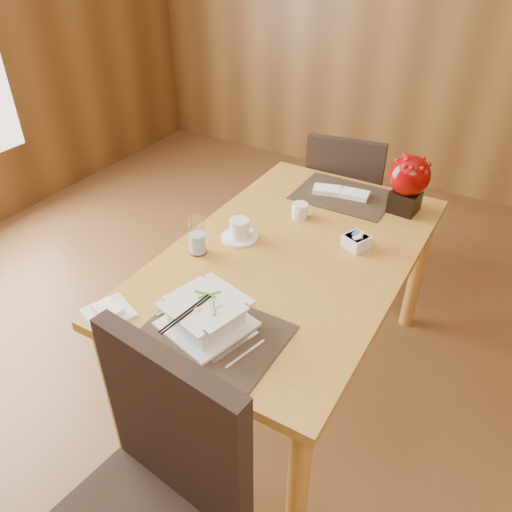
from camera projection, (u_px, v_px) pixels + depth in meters
The scene contains 14 objects.
ground at pixel (217, 476), 2.02m from camera, with size 6.00×6.00×0.00m, color brown.
dining_table at pixel (291, 271), 2.07m from camera, with size 0.90×1.50×0.75m.
placemat_near at pixel (215, 333), 1.63m from camera, with size 0.45×0.33×0.01m, color black.
placemat_far at pixel (344, 195), 2.41m from camera, with size 0.45×0.33×0.01m, color black.
soup_setting at pixel (206, 315), 1.63m from camera, with size 0.32×0.32×0.10m.
coffee_cup at pixel (239, 231), 2.08m from camera, with size 0.16×0.16×0.09m.
water_glass at pixel (197, 236), 1.97m from camera, with size 0.07×0.07×0.16m, color white.
creamer_jug at pixel (300, 210), 2.23m from camera, with size 0.09×0.09×0.07m, color silver, non-canonical shape.
sugar_caddy at pixel (356, 241), 2.03m from camera, with size 0.09×0.09×0.05m, color silver.
berry_decor at pixel (409, 181), 2.20m from camera, with size 0.18×0.18×0.27m.
napkins_far at pixel (343, 192), 2.40m from camera, with size 0.27×0.10×0.02m, color white, non-canonical shape.
bread_plate at pixel (108, 313), 1.71m from camera, with size 0.15×0.15×0.01m, color silver.
near_chair at pixel (147, 508), 1.31m from camera, with size 0.54×0.55×1.06m.
far_chair at pixel (345, 200), 2.86m from camera, with size 0.49×0.49×0.92m.
Camera 1 is at (0.72, -0.91, 1.89)m, focal length 35.00 mm.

